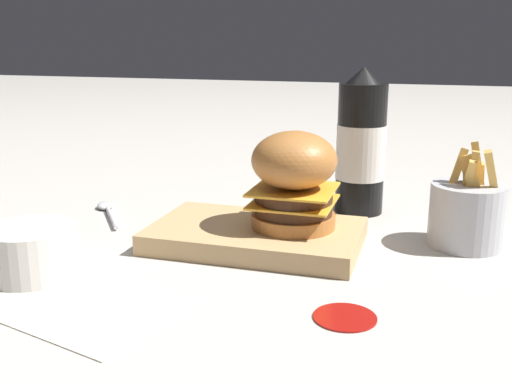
{
  "coord_description": "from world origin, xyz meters",
  "views": [
    {
      "loc": [
        -0.27,
        0.82,
        0.29
      ],
      "look_at": [
        -0.04,
        0.04,
        0.08
      ],
      "focal_mm": 42.0,
      "sensor_mm": 36.0,
      "label": 1
    }
  ],
  "objects_px": {
    "fries_basket": "(467,213)",
    "side_bowl": "(32,250)",
    "burger": "(294,179)",
    "spoon": "(107,209)",
    "serving_board": "(256,236)",
    "ketchup_bottle": "(361,147)"
  },
  "relations": [
    {
      "from": "serving_board",
      "to": "burger",
      "type": "distance_m",
      "value": 0.1
    },
    {
      "from": "serving_board",
      "to": "side_bowl",
      "type": "height_order",
      "value": "side_bowl"
    },
    {
      "from": "serving_board",
      "to": "burger",
      "type": "bearing_deg",
      "value": -165.07
    },
    {
      "from": "ketchup_bottle",
      "to": "burger",
      "type": "bearing_deg",
      "value": 71.62
    },
    {
      "from": "fries_basket",
      "to": "side_bowl",
      "type": "xyz_separation_m",
      "value": [
        0.52,
        0.27,
        -0.02
      ]
    },
    {
      "from": "fries_basket",
      "to": "side_bowl",
      "type": "height_order",
      "value": "fries_basket"
    },
    {
      "from": "ketchup_bottle",
      "to": "side_bowl",
      "type": "xyz_separation_m",
      "value": [
        0.35,
        0.4,
        -0.08
      ]
    },
    {
      "from": "burger",
      "to": "ketchup_bottle",
      "type": "distance_m",
      "value": 0.21
    },
    {
      "from": "fries_basket",
      "to": "burger",
      "type": "bearing_deg",
      "value": 17.05
    },
    {
      "from": "serving_board",
      "to": "fries_basket",
      "type": "bearing_deg",
      "value": -163.32
    },
    {
      "from": "burger",
      "to": "fries_basket",
      "type": "relative_size",
      "value": 0.91
    },
    {
      "from": "burger",
      "to": "ketchup_bottle",
      "type": "xyz_separation_m",
      "value": [
        -0.07,
        -0.2,
        0.01
      ]
    },
    {
      "from": "fries_basket",
      "to": "serving_board",
      "type": "bearing_deg",
      "value": 16.68
    },
    {
      "from": "ketchup_bottle",
      "to": "fries_basket",
      "type": "height_order",
      "value": "ketchup_bottle"
    },
    {
      "from": "ketchup_bottle",
      "to": "spoon",
      "type": "relative_size",
      "value": 1.81
    },
    {
      "from": "serving_board",
      "to": "spoon",
      "type": "height_order",
      "value": "serving_board"
    },
    {
      "from": "ketchup_bottle",
      "to": "spoon",
      "type": "distance_m",
      "value": 0.44
    },
    {
      "from": "ketchup_bottle",
      "to": "fries_basket",
      "type": "relative_size",
      "value": 1.63
    },
    {
      "from": "fries_basket",
      "to": "side_bowl",
      "type": "relative_size",
      "value": 1.31
    },
    {
      "from": "serving_board",
      "to": "side_bowl",
      "type": "bearing_deg",
      "value": 38.08
    },
    {
      "from": "side_bowl",
      "to": "spoon",
      "type": "height_order",
      "value": "side_bowl"
    },
    {
      "from": "burger",
      "to": "spoon",
      "type": "distance_m",
      "value": 0.36
    }
  ]
}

